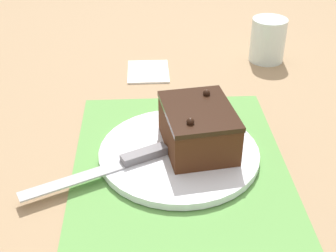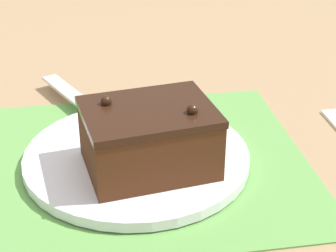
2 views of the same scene
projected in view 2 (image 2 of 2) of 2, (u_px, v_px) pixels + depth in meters
ground_plane at (110, 166)px, 0.65m from camera, size 3.00×3.00×0.00m
placemat_woven at (109, 165)px, 0.65m from camera, size 0.46×0.34×0.00m
cake_plate at (136, 155)px, 0.65m from camera, size 0.26×0.26×0.01m
chocolate_cake at (149, 138)px, 0.61m from camera, size 0.15×0.13×0.08m
serving_knife at (100, 114)px, 0.72m from camera, size 0.12×0.22×0.01m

